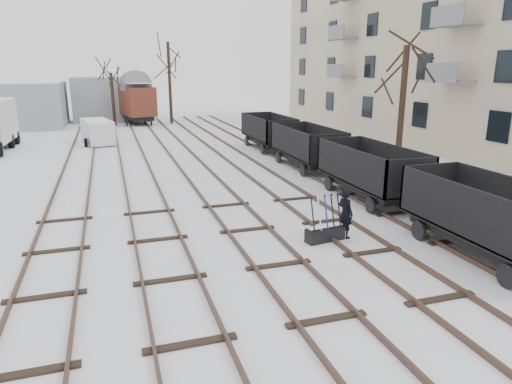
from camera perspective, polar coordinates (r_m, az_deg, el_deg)
ground at (r=12.94m, az=2.81°, el=-9.21°), size 120.00×120.00×0.00m
tracks at (r=25.58m, az=-8.02°, el=3.24°), size 13.90×52.00×0.16m
apartment_block at (r=34.86m, az=27.56°, el=18.11°), size 10.12×45.00×16.10m
shed_left at (r=47.93m, az=-28.81°, el=9.51°), size 10.00×8.00×4.10m
shed_right at (r=51.09m, az=-17.93°, el=11.12°), size 7.00×6.00×4.50m
ground_frame at (r=14.75m, az=8.62°, el=-5.01°), size 1.35×0.62×1.49m
worker at (r=15.00m, az=11.10°, el=-2.64°), size 0.55×0.68×1.63m
freight_wagon_a at (r=14.81m, az=27.05°, el=-4.15°), size 2.20×5.49×2.24m
freight_wagon_b at (r=19.63m, az=14.04°, el=1.58°), size 2.20×5.49×2.24m
freight_wagon_c at (r=25.16m, az=6.41°, el=4.91°), size 2.20×5.49×2.24m
freight_wagon_d at (r=31.02m, az=1.56°, el=6.97°), size 2.20×5.49×2.24m
box_van_wagon at (r=46.39m, az=-14.71°, el=11.06°), size 3.69×5.60×3.95m
panel_van at (r=35.06m, az=-19.20°, el=7.17°), size 2.45×4.17×1.72m
tree_near at (r=23.27m, az=17.70°, el=9.22°), size 0.30×0.30×6.35m
tree_far_left at (r=45.74m, az=-17.45°, el=10.98°), size 0.30×0.30×4.88m
tree_far_right at (r=46.01m, az=-10.73°, el=13.19°), size 0.30×0.30×7.69m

